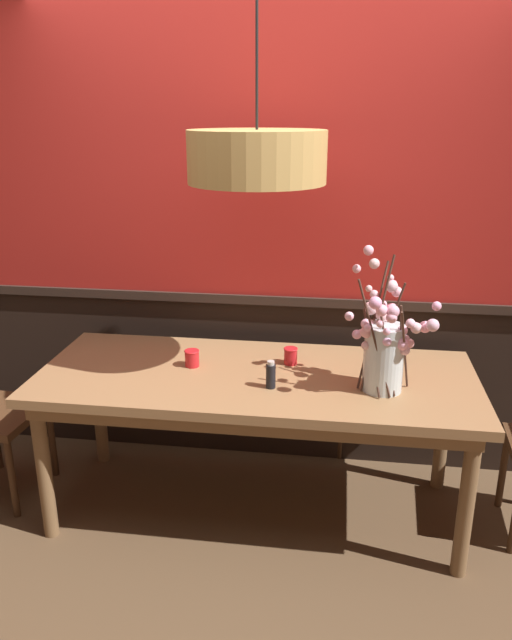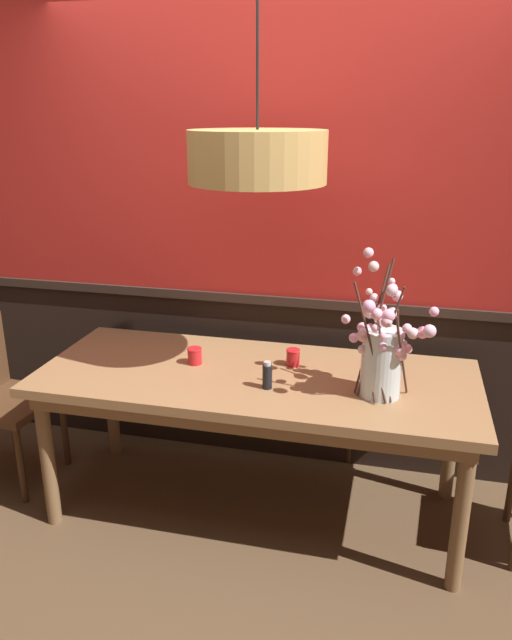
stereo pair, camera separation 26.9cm
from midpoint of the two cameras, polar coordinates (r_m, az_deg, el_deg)
ground_plane at (r=3.36m, az=2.40°, el=-17.09°), size 24.00×24.00×0.00m
back_wall at (r=3.36m, az=4.81°, el=9.08°), size 4.97×0.14×2.82m
dining_table at (r=3.00m, az=2.58°, el=-6.47°), size 2.11×0.86×0.77m
chair_far_side_left at (r=3.88m, az=-0.30°, el=-2.95°), size 0.44×0.41×0.93m
chair_far_side_right at (r=3.78m, az=9.06°, el=-3.94°), size 0.44×0.43×0.93m
vase_with_blossoms at (r=2.76m, az=14.37°, el=-3.18°), size 0.40×0.34×0.64m
candle_holder_nearer_center at (r=3.07m, az=-3.21°, el=-3.37°), size 0.08×0.08×0.08m
candle_holder_nearer_edge at (r=3.06m, az=5.97°, el=-3.49°), size 0.07×0.07×0.08m
condiment_bottle at (r=2.80m, az=3.82°, el=-5.23°), size 0.04×0.04×0.13m
pendant_lamp at (r=2.75m, az=3.01°, el=14.85°), size 0.61×0.61×1.16m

